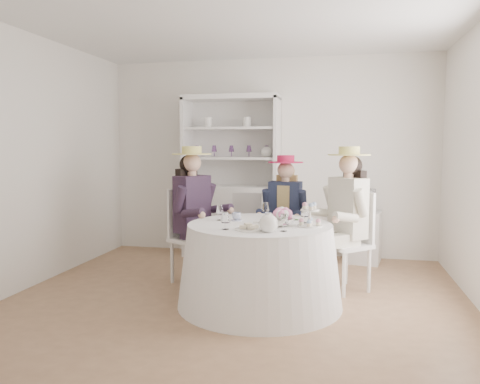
# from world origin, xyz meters

# --- Properties ---
(ground) EXTENTS (4.50, 4.50, 0.00)m
(ground) POSITION_xyz_m (0.00, 0.00, 0.00)
(ground) COLOR #896444
(ground) RESTS_ON ground
(ceiling) EXTENTS (4.50, 4.50, 0.00)m
(ceiling) POSITION_xyz_m (0.00, 0.00, 2.70)
(ceiling) COLOR white
(ceiling) RESTS_ON wall_back
(wall_back) EXTENTS (4.50, 0.00, 4.50)m
(wall_back) POSITION_xyz_m (0.00, 2.00, 1.35)
(wall_back) COLOR white
(wall_back) RESTS_ON ground
(wall_front) EXTENTS (4.50, 0.00, 4.50)m
(wall_front) POSITION_xyz_m (0.00, -2.00, 1.35)
(wall_front) COLOR white
(wall_front) RESTS_ON ground
(wall_left) EXTENTS (0.00, 4.50, 4.50)m
(wall_left) POSITION_xyz_m (-2.25, 0.00, 1.35)
(wall_left) COLOR white
(wall_left) RESTS_ON ground
(tea_table) EXTENTS (1.56, 1.56, 0.78)m
(tea_table) POSITION_xyz_m (0.25, -0.15, 0.39)
(tea_table) COLOR white
(tea_table) RESTS_ON ground
(hutch) EXTENTS (1.39, 0.75, 2.18)m
(hutch) POSITION_xyz_m (-0.48, 1.77, 0.78)
(hutch) COLOR silver
(hutch) RESTS_ON ground
(side_table) EXTENTS (0.50, 0.50, 0.67)m
(side_table) POSITION_xyz_m (1.28, 1.75, 0.33)
(side_table) COLOR silver
(side_table) RESTS_ON ground
(hatbox) EXTENTS (0.36, 0.36, 0.29)m
(hatbox) POSITION_xyz_m (1.28, 1.75, 0.81)
(hatbox) COLOR black
(hatbox) RESTS_ON side_table
(guest_left) EXTENTS (0.64, 0.58, 1.51)m
(guest_left) POSITION_xyz_m (-0.58, 0.41, 0.85)
(guest_left) COLOR silver
(guest_left) RESTS_ON ground
(guest_mid) EXTENTS (0.52, 0.54, 1.40)m
(guest_mid) POSITION_xyz_m (0.36, 0.85, 0.79)
(guest_mid) COLOR silver
(guest_mid) RESTS_ON ground
(guest_right) EXTENTS (0.64, 0.63, 1.50)m
(guest_right) POSITION_xyz_m (1.04, 0.46, 0.85)
(guest_right) COLOR silver
(guest_right) RESTS_ON ground
(spare_chair) EXTENTS (0.42, 0.42, 0.94)m
(spare_chair) POSITION_xyz_m (-0.12, 1.19, 0.51)
(spare_chair) COLOR silver
(spare_chair) RESTS_ON ground
(teacup_a) EXTENTS (0.10, 0.10, 0.07)m
(teacup_a) POSITION_xyz_m (-0.01, -0.03, 0.82)
(teacup_a) COLOR white
(teacup_a) RESTS_ON tea_table
(teacup_b) EXTENTS (0.07, 0.07, 0.06)m
(teacup_b) POSITION_xyz_m (0.29, 0.10, 0.81)
(teacup_b) COLOR white
(teacup_b) RESTS_ON tea_table
(teacup_c) EXTENTS (0.10, 0.10, 0.06)m
(teacup_c) POSITION_xyz_m (0.46, -0.01, 0.81)
(teacup_c) COLOR white
(teacup_c) RESTS_ON tea_table
(flower_bowl) EXTENTS (0.31, 0.31, 0.06)m
(flower_bowl) POSITION_xyz_m (0.45, -0.24, 0.81)
(flower_bowl) COLOR white
(flower_bowl) RESTS_ON tea_table
(flower_arrangement) EXTENTS (0.20, 0.20, 0.07)m
(flower_arrangement) POSITION_xyz_m (0.47, -0.17, 0.87)
(flower_arrangement) COLOR pink
(flower_arrangement) RESTS_ON tea_table
(table_teapot) EXTENTS (0.23, 0.16, 0.17)m
(table_teapot) POSITION_xyz_m (0.39, -0.56, 0.85)
(table_teapot) COLOR white
(table_teapot) RESTS_ON tea_table
(sandwich_plate) EXTENTS (0.25, 0.25, 0.06)m
(sandwich_plate) POSITION_xyz_m (0.21, -0.50, 0.79)
(sandwich_plate) COLOR white
(sandwich_plate) RESTS_ON tea_table
(cupcake_stand) EXTENTS (0.23, 0.23, 0.21)m
(cupcake_stand) POSITION_xyz_m (0.71, -0.21, 0.86)
(cupcake_stand) COLOR white
(cupcake_stand) RESTS_ON tea_table
(stemware_set) EXTENTS (0.91, 0.88, 0.15)m
(stemware_set) POSITION_xyz_m (0.25, -0.15, 0.85)
(stemware_set) COLOR white
(stemware_set) RESTS_ON tea_table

